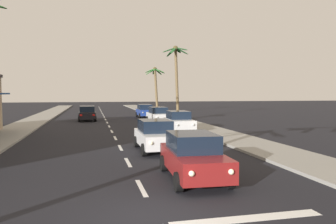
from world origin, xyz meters
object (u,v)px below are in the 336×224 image
(sedan_lead_at_stop_bar, at_px, (193,156))
(sedan_parked_nearest_kerb, at_px, (145,111))
(palm_right_third, at_px, (176,68))
(sedan_oncoming_far, at_px, (87,113))
(sedan_third_in_queue, at_px, (155,135))
(sedan_parked_mid_kerb, at_px, (158,115))
(sedan_parked_far_kerb, at_px, (179,121))
(palm_right_farthest, at_px, (156,80))
(traffic_signal_mast, at_px, (278,0))

(sedan_lead_at_stop_bar, relative_size, sedan_parked_nearest_kerb, 1.01)
(palm_right_third, bearing_deg, sedan_oncoming_far, 175.17)
(sedan_lead_at_stop_bar, height_order, sedan_oncoming_far, same)
(sedan_third_in_queue, relative_size, sedan_parked_mid_kerb, 0.99)
(sedan_parked_far_kerb, distance_m, palm_right_farthest, 25.30)
(traffic_signal_mast, xyz_separation_m, sedan_parked_nearest_kerb, (2.09, 34.39, -4.64))
(sedan_parked_nearest_kerb, bearing_deg, sedan_third_in_queue, -97.73)
(sedan_parked_nearest_kerb, height_order, sedan_parked_far_kerb, same)
(sedan_parked_nearest_kerb, bearing_deg, sedan_oncoming_far, -153.23)
(sedan_lead_at_stop_bar, bearing_deg, traffic_signal_mast, -75.54)
(sedan_third_in_queue, xyz_separation_m, sedan_oncoming_far, (-3.89, 20.74, 0.00))
(sedan_lead_at_stop_bar, bearing_deg, palm_right_third, 76.79)
(sedan_lead_at_stop_bar, distance_m, palm_right_third, 27.23)
(sedan_lead_at_stop_bar, xyz_separation_m, palm_right_farthest, (6.18, 39.20, 4.34))
(sedan_parked_mid_kerb, relative_size, sedan_parked_far_kerb, 1.01)
(sedan_oncoming_far, height_order, palm_right_third, palm_right_third)
(sedan_third_in_queue, distance_m, sedan_parked_far_kerb, 9.02)
(sedan_lead_at_stop_bar, relative_size, palm_right_farthest, 0.63)
(traffic_signal_mast, height_order, sedan_oncoming_far, traffic_signal_mast)
(sedan_oncoming_far, distance_m, palm_right_farthest, 16.63)
(sedan_oncoming_far, bearing_deg, sedan_third_in_queue, -79.37)
(sedan_parked_nearest_kerb, relative_size, palm_right_farthest, 0.62)
(sedan_parked_far_kerb, xyz_separation_m, palm_right_farthest, (2.87, 24.76, 4.34))
(sedan_oncoming_far, relative_size, palm_right_third, 0.52)
(sedan_third_in_queue, relative_size, sedan_oncoming_far, 0.99)
(sedan_parked_nearest_kerb, relative_size, palm_right_third, 0.52)
(sedan_oncoming_far, bearing_deg, sedan_parked_mid_kerb, -32.02)
(sedan_third_in_queue, distance_m, palm_right_farthest, 33.95)
(sedan_parked_mid_kerb, distance_m, palm_right_farthest, 17.69)
(sedan_parked_far_kerb, height_order, palm_right_farthest, palm_right_farthest)
(sedan_parked_far_kerb, bearing_deg, sedan_parked_mid_kerb, 90.72)
(palm_right_third, relative_size, palm_right_farthest, 1.20)
(sedan_third_in_queue, relative_size, palm_right_third, 0.51)
(sedan_third_in_queue, relative_size, palm_right_farthest, 0.62)
(palm_right_farthest, bearing_deg, sedan_parked_mid_kerb, -99.97)
(sedan_oncoming_far, relative_size, sedan_parked_mid_kerb, 1.00)
(sedan_parked_far_kerb, bearing_deg, sedan_third_in_queue, -113.07)
(sedan_parked_mid_kerb, distance_m, sedan_parked_far_kerb, 7.86)
(traffic_signal_mast, distance_m, palm_right_third, 30.33)
(sedan_parked_nearest_kerb, distance_m, palm_right_farthest, 10.18)
(sedan_parked_mid_kerb, bearing_deg, palm_right_farthest, 80.03)
(sedan_third_in_queue, bearing_deg, palm_right_farthest, 79.03)
(sedan_lead_at_stop_bar, distance_m, sedan_parked_mid_kerb, 22.54)
(sedan_third_in_queue, bearing_deg, sedan_parked_far_kerb, 66.93)
(traffic_signal_mast, relative_size, sedan_parked_far_kerb, 2.53)
(sedan_lead_at_stop_bar, relative_size, sedan_parked_mid_kerb, 1.00)
(sedan_parked_nearest_kerb, height_order, sedan_parked_mid_kerb, same)
(sedan_third_in_queue, distance_m, palm_right_third, 21.50)
(palm_right_third, bearing_deg, sedan_parked_far_kerb, -103.58)
(palm_right_third, bearing_deg, sedan_third_in_queue, -107.67)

